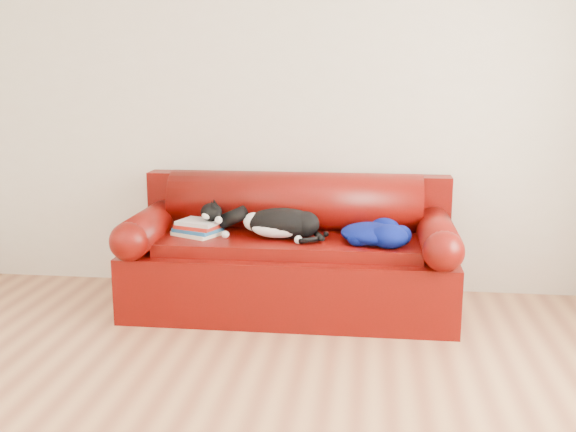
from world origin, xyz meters
name	(u,v)px	position (x,y,z in m)	size (l,w,h in m)	color
ground	(217,419)	(0.00, 0.00, 0.00)	(4.50, 4.50, 0.00)	brown
room_shell	(238,40)	(0.12, 0.02, 1.67)	(4.52, 4.02, 2.61)	beige
sofa_base	(291,274)	(0.16, 1.49, 0.24)	(2.10, 0.90, 0.50)	#3C0702
sofa_back	(295,221)	(0.16, 1.74, 0.54)	(2.10, 1.01, 0.88)	#3C0702
book_stack	(198,228)	(-0.44, 1.43, 0.55)	(0.34, 0.31, 0.10)	silver
cat	(281,224)	(0.11, 1.42, 0.59)	(0.66, 0.31, 0.24)	black
blanket	(374,233)	(0.70, 1.37, 0.56)	(0.50, 0.51, 0.15)	#02084F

